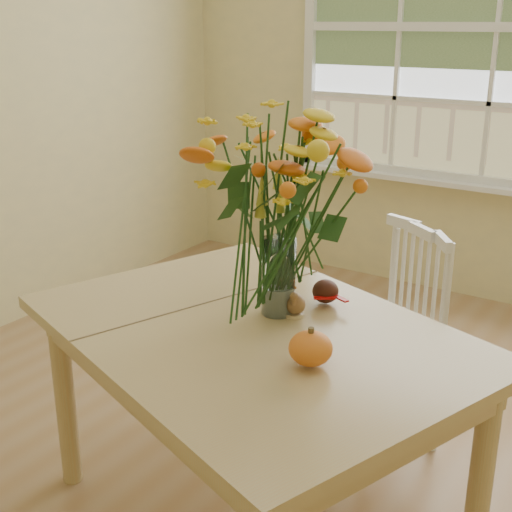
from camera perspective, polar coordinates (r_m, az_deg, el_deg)
The scene contains 9 objects.
floor at distance 2.54m, azimuth 1.38°, elevation -19.77°, with size 4.00×4.50×0.01m, color #A37A4F.
wall_back at distance 4.07m, azimuth 19.32°, elevation 14.74°, with size 4.00×0.02×2.70m, color beige.
window at distance 4.03m, azimuth 19.46°, elevation 17.29°, with size 2.42×0.12×1.74m.
dining_table at distance 2.10m, azimuth -0.30°, elevation -8.20°, with size 1.57×1.34×0.71m.
windsor_chair at distance 2.68m, azimuth 11.57°, elevation -5.73°, with size 0.54×0.53×0.85m.
flower_vase at distance 2.04m, azimuth 1.97°, elevation 4.63°, with size 0.51×0.51×0.60m.
pumpkin at distance 1.83m, azimuth 4.57°, elevation -7.82°, with size 0.12×0.12×0.09m, color #DE531A.
turkey_figurine at distance 2.12m, azimuth 3.19°, elevation -3.96°, with size 0.10×0.09×0.10m.
dark_gourd at distance 2.22m, azimuth 5.80°, elevation -3.04°, with size 0.12×0.09×0.08m.
Camera 1 is at (1.04, -1.68, 1.59)m, focal length 48.00 mm.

